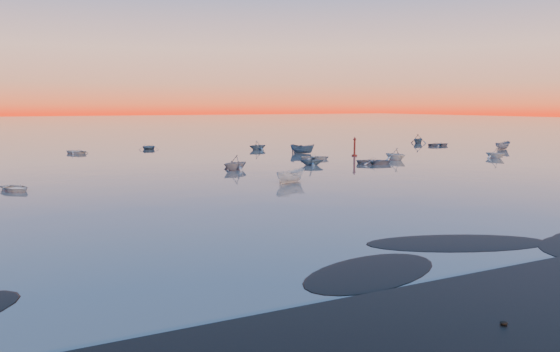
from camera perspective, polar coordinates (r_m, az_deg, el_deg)
ground at (r=123.80m, az=-15.69°, el=3.48°), size 600.00×600.00×0.00m
mud_lobes at (r=32.76m, az=23.10°, el=-7.22°), size 140.00×6.00×0.07m
moored_fleet at (r=78.46m, az=-8.75°, el=1.53°), size 124.00×58.00×1.20m
boat_near_left at (r=56.46m, az=-25.92°, el=-1.42°), size 4.05×3.02×0.94m
boat_near_center at (r=56.44m, az=1.12°, el=-0.67°), size 3.01×4.37×1.39m
boat_near_right at (r=88.57m, az=21.55°, el=1.76°), size 3.56×1.94×1.19m
channel_marker at (r=86.48m, az=7.80°, el=2.91°), size 0.88×0.88×3.12m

